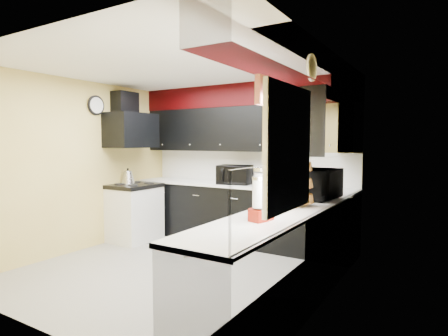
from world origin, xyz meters
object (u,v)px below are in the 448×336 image
(toaster_oven, at_px, (235,175))
(kettle, at_px, (128,177))
(microwave, at_px, (316,184))
(knife_block, at_px, (298,181))
(utensil_crock, at_px, (281,182))

(toaster_oven, distance_m, kettle, 1.77)
(toaster_oven, bearing_deg, microwave, -38.22)
(toaster_oven, distance_m, knife_block, 1.01)
(microwave, xyz_separation_m, knife_block, (-0.54, 0.88, -0.08))
(toaster_oven, height_order, utensil_crock, toaster_oven)
(microwave, relative_size, kettle, 2.76)
(toaster_oven, height_order, knife_block, toaster_oven)
(microwave, xyz_separation_m, kettle, (-3.20, 0.15, -0.09))
(microwave, distance_m, kettle, 3.20)
(toaster_oven, bearing_deg, kettle, -169.22)
(utensil_crock, bearing_deg, kettle, -163.27)
(toaster_oven, xyz_separation_m, kettle, (-1.64, -0.66, -0.07))
(utensil_crock, bearing_deg, toaster_oven, -174.95)
(utensil_crock, xyz_separation_m, kettle, (-2.40, -0.72, 0.01))
(kettle, bearing_deg, utensil_crock, 16.73)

